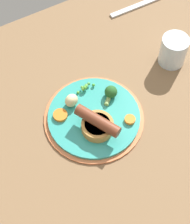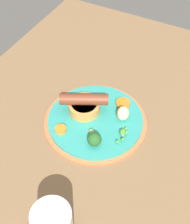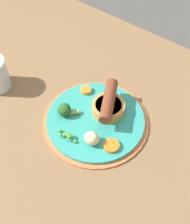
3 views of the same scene
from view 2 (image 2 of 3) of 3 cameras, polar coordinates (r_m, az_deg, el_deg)
dining_table at (r=76.99cm, az=-0.13°, el=-5.31°), size 110.00×80.00×3.00cm
dinner_plate at (r=78.30cm, az=0.08°, el=-1.59°), size 25.83×25.83×1.40cm
sausage_pudding at (r=77.73cm, az=-1.99°, el=1.45°), size 8.02×11.96×5.56cm
pea_pile at (r=73.60cm, az=5.07°, el=-3.91°), size 5.38×1.85×1.83cm
broccoli_floret_near at (r=71.80cm, az=-0.17°, el=-4.93°), size 4.78×4.60×3.33cm
potato_chunk_0 at (r=76.77cm, az=5.14°, el=-0.23°), size 4.28×3.88×3.53cm
carrot_slice_0 at (r=80.80cm, az=5.13°, el=1.60°), size 5.02×5.02×0.93cm
carrot_slice_2 at (r=75.33cm, az=-6.30°, el=-3.16°), size 3.91×3.91×0.98cm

